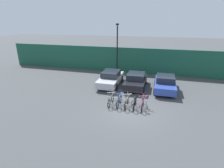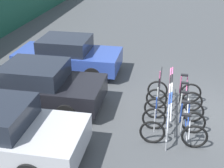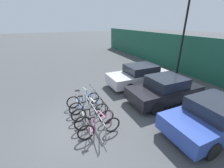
% 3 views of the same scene
% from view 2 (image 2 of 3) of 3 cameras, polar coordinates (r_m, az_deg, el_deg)
% --- Properties ---
extents(ground_plane, '(120.00, 120.00, 0.00)m').
position_cam_2_polar(ground_plane, '(9.68, 14.17, -5.42)').
color(ground_plane, '#424447').
extents(bike_rack, '(2.96, 0.04, 0.57)m').
position_cam_2_polar(bike_rack, '(9.04, 10.33, -3.89)').
color(bike_rack, gray).
rests_on(bike_rack, ground).
extents(bicycle_silver, '(0.68, 1.71, 1.05)m').
position_cam_2_polar(bicycle_silver, '(8.06, 11.13, -8.74)').
color(bicycle_silver, black).
rests_on(bicycle_silver, ground).
extents(bicycle_blue, '(0.68, 1.71, 1.05)m').
position_cam_2_polar(bicycle_blue, '(8.61, 11.18, -6.33)').
color(bicycle_blue, black).
rests_on(bicycle_blue, ground).
extents(bicycle_white, '(0.68, 1.71, 1.05)m').
position_cam_2_polar(bicycle_white, '(9.11, 11.22, -4.43)').
color(bicycle_white, black).
rests_on(bicycle_white, ground).
extents(bicycle_black, '(0.68, 1.71, 1.05)m').
position_cam_2_polar(bicycle_black, '(9.65, 11.26, -2.64)').
color(bicycle_black, black).
rests_on(bicycle_black, ground).
extents(bicycle_pink, '(0.68, 1.71, 1.05)m').
position_cam_2_polar(bicycle_pink, '(10.16, 11.29, -1.13)').
color(bicycle_pink, black).
rests_on(bicycle_pink, ground).
extents(car_black, '(1.91, 3.92, 1.40)m').
position_cam_2_polar(car_black, '(9.80, -13.30, -0.32)').
color(car_black, black).
rests_on(car_black, ground).
extents(car_blue, '(1.91, 3.93, 1.40)m').
position_cam_2_polar(car_blue, '(12.09, -8.07, 5.16)').
color(car_blue, '#2D479E').
rests_on(car_blue, ground).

